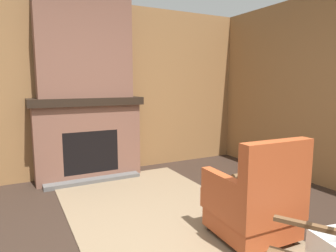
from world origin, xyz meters
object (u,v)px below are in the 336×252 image
object	(u,v)px
firewood_stack	(247,182)
oil_lamp_vase	(53,92)
armchair	(255,203)
storage_case	(112,92)

from	to	relation	value
firewood_stack	oil_lamp_vase	bearing A→B (deg)	-124.35
armchair	oil_lamp_vase	distance (m)	3.01
storage_case	firewood_stack	bearing A→B (deg)	42.12
armchair	storage_case	world-z (taller)	storage_case
armchair	storage_case	bearing A→B (deg)	13.73
armchair	oil_lamp_vase	xyz separation A→B (m)	(-2.53, -1.34, 0.93)
armchair	firewood_stack	world-z (taller)	armchair
armchair	oil_lamp_vase	size ratio (longest dim) A/B	3.92
oil_lamp_vase	storage_case	xyz separation A→B (m)	(0.00, 0.84, -0.01)
firewood_stack	storage_case	xyz separation A→B (m)	(-1.50, -1.36, 1.17)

